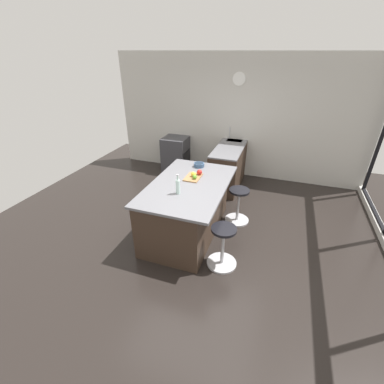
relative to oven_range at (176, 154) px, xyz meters
name	(u,v)px	position (x,y,z in m)	size (l,w,h in m)	color
ground_plane	(199,232)	(2.38, 1.41, -0.44)	(7.74, 7.74, 0.00)	black
interior_partition_left	(236,118)	(-0.35, 1.41, 0.96)	(0.15, 5.95, 2.80)	beige
sink_cabinet	(232,160)	(0.00, 1.46, 0.02)	(2.22, 0.60, 1.19)	#38281E
oven_range	(176,154)	(0.00, 0.00, 0.00)	(0.60, 0.61, 0.88)	#38383D
kitchen_island	(187,208)	(2.41, 1.19, 0.03)	(1.89, 1.19, 0.93)	#38281E
stool_by_window	(238,206)	(1.81, 1.96, -0.13)	(0.44, 0.44, 0.65)	#B7B7BC
stool_middle	(223,248)	(3.00, 1.96, -0.13)	(0.44, 0.44, 0.65)	#B7B7BC
cutting_board	(193,177)	(2.17, 1.22, 0.50)	(0.36, 0.24, 0.02)	olive
apple_green	(195,177)	(2.24, 1.28, 0.55)	(0.07, 0.07, 0.07)	#609E2D
apple_yellow	(194,174)	(2.16, 1.23, 0.55)	(0.08, 0.08, 0.08)	gold
apple_red	(199,172)	(2.06, 1.30, 0.56)	(0.09, 0.09, 0.09)	red
water_bottle	(178,186)	(2.76, 1.19, 0.61)	(0.06, 0.06, 0.31)	silver
fruit_bowl	(199,165)	(1.69, 1.17, 0.53)	(0.19, 0.19, 0.07)	#334C6B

